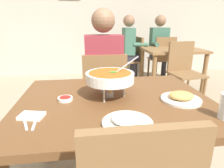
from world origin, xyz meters
TOP-DOWN VIEW (x-y plane):
  - cafe_rear_partition at (0.00, 3.45)m, footprint 10.00×0.10m
  - dining_table_main at (0.00, 0.00)m, footprint 1.19×0.95m
  - chair_diner_main at (-0.00, 0.76)m, footprint 0.44×0.44m
  - diner_main at (0.00, 0.79)m, footprint 0.40×0.45m
  - curry_bowl at (-0.03, 0.04)m, footprint 0.33×0.30m
  - rice_plate at (0.01, -0.31)m, footprint 0.24×0.24m
  - appetizer_plate at (0.39, -0.08)m, footprint 0.24×0.24m
  - sauce_dish at (-0.31, 0.02)m, footprint 0.09×0.09m
  - napkin_folded at (-0.45, -0.18)m, footprint 0.13×0.10m
  - fork_utensil at (-0.47, -0.23)m, footprint 0.07×0.16m
  - spoon_utensil at (-0.42, -0.23)m, footprint 0.02×0.17m
  - dining_table_far at (1.34, 2.13)m, footprint 1.00×0.80m
  - chair_bg_left at (0.76, 2.65)m, footprint 0.49×0.49m
  - chair_bg_middle at (1.38, 2.64)m, footprint 0.45×0.45m
  - chair_bg_right at (1.30, 1.60)m, footprint 0.49×0.49m
  - patron_bg_left at (0.70, 2.65)m, footprint 0.45×0.40m
  - patron_bg_middle at (1.32, 2.72)m, footprint 0.40×0.45m

SIDE VIEW (x-z plane):
  - chair_diner_main at x=0.00m, z-range 0.06..0.96m
  - chair_bg_left at x=0.76m, z-range 0.06..0.96m
  - chair_bg_middle at x=1.38m, z-range 0.06..0.96m
  - chair_bg_right at x=1.30m, z-range 0.06..0.96m
  - dining_table_far at x=1.34m, z-range 0.24..0.97m
  - dining_table_main at x=0.00m, z-range 0.26..0.99m
  - fork_utensil at x=-0.47m, z-range 0.73..0.74m
  - spoon_utensil at x=-0.42m, z-range 0.73..0.74m
  - napkin_folded at x=-0.45m, z-range 0.73..0.75m
  - sauce_dish at x=-0.31m, z-range 0.73..0.75m
  - diner_main at x=0.00m, z-range 0.09..1.40m
  - patron_bg_left at x=0.70m, z-range 0.09..1.40m
  - patron_bg_middle at x=1.32m, z-range 0.09..1.40m
  - rice_plate at x=0.01m, z-range 0.73..0.78m
  - appetizer_plate at x=0.39m, z-range 0.73..0.78m
  - curry_bowl at x=-0.03m, z-range 0.73..0.99m
  - cafe_rear_partition at x=0.00m, z-range 0.00..3.00m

